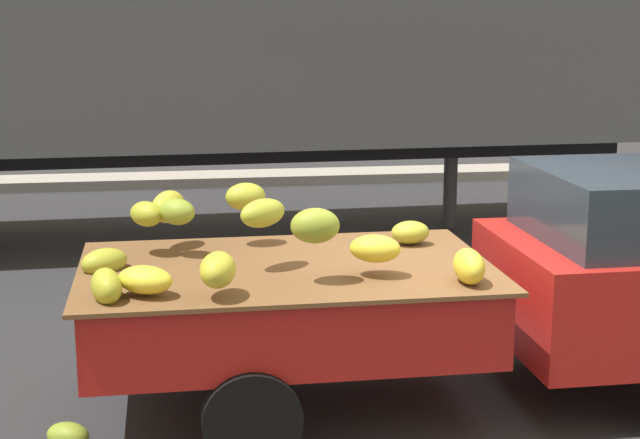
# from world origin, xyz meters

# --- Properties ---
(ground) EXTENTS (220.00, 220.00, 0.00)m
(ground) POSITION_xyz_m (0.00, 0.00, 0.00)
(ground) COLOR #28282B
(curb_strip) EXTENTS (80.00, 0.80, 0.16)m
(curb_strip) POSITION_xyz_m (0.00, 9.31, 0.08)
(curb_strip) COLOR gray
(curb_strip) RESTS_ON ground
(pickup_truck) EXTENTS (5.11, 1.90, 1.70)m
(pickup_truck) POSITION_xyz_m (0.48, 0.12, 0.89)
(pickup_truck) COLOR #B21E19
(pickup_truck) RESTS_ON ground
(semi_trailer) EXTENTS (12.09, 3.04, 3.95)m
(semi_trailer) POSITION_xyz_m (-2.10, 5.56, 2.54)
(semi_trailer) COLOR #4C5156
(semi_trailer) RESTS_ON ground
(fallen_banana_bunch_near_tailgate) EXTENTS (0.36, 0.32, 0.17)m
(fallen_banana_bunch_near_tailgate) POSITION_xyz_m (-3.00, -0.31, 0.09)
(fallen_banana_bunch_near_tailgate) COLOR olive
(fallen_banana_bunch_near_tailgate) RESTS_ON ground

